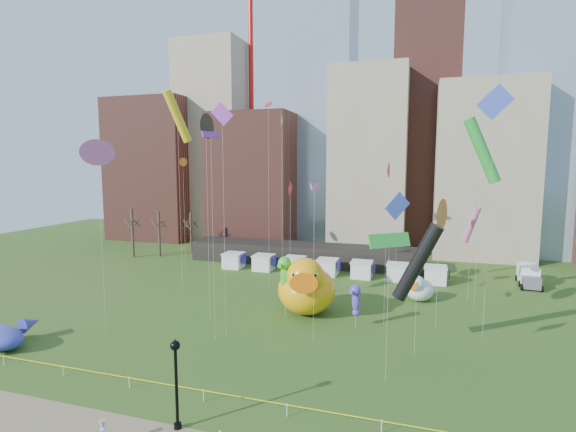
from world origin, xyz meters
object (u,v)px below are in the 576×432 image
(box_truck, at_px, (528,275))
(lamppost, at_px, (176,374))
(big_duck, at_px, (306,287))
(small_duck, at_px, (419,288))
(seahorse_green, at_px, (285,273))
(whale_inflatable, at_px, (1,336))
(seahorse_purple, at_px, (356,298))

(box_truck, bearing_deg, lamppost, -120.18)
(big_duck, xyz_separation_m, small_duck, (11.62, 8.35, -1.50))
(seahorse_green, distance_m, lamppost, 20.53)
(seahorse_green, bearing_deg, box_truck, 51.45)
(big_duck, distance_m, seahorse_green, 3.11)
(whale_inflatable, xyz_separation_m, box_truck, (49.27, 36.16, 0.24))
(small_duck, distance_m, seahorse_green, 17.14)
(whale_inflatable, relative_size, lamppost, 1.21)
(lamppost, bearing_deg, small_duck, 65.36)
(small_duck, bearing_deg, lamppost, -90.33)
(lamppost, bearing_deg, big_duck, 83.93)
(big_duck, xyz_separation_m, seahorse_purple, (5.69, -2.32, 0.03))
(small_duck, xyz_separation_m, lamppost, (-13.98, -30.48, 2.00))
(whale_inflatable, distance_m, lamppost, 22.15)
(whale_inflatable, bearing_deg, seahorse_green, 42.44)
(seahorse_purple, bearing_deg, seahorse_green, -160.87)
(big_duck, distance_m, whale_inflatable, 28.78)
(seahorse_purple, height_order, lamppost, lamppost)
(seahorse_green, xyz_separation_m, box_truck, (27.56, 21.45, -3.55))
(big_duck, relative_size, whale_inflatable, 1.31)
(big_duck, relative_size, small_duck, 1.91)
(whale_inflatable, bearing_deg, big_duck, 43.06)
(whale_inflatable, bearing_deg, box_truck, 44.60)
(seahorse_green, height_order, box_truck, seahorse_green)
(seahorse_green, relative_size, box_truck, 1.06)
(whale_inflatable, bearing_deg, lamppost, -6.88)
(seahorse_green, height_order, lamppost, seahorse_green)
(small_duck, height_order, seahorse_purple, seahorse_purple)
(seahorse_green, relative_size, seahorse_purple, 1.50)
(small_duck, xyz_separation_m, seahorse_purple, (-5.94, -10.67, 1.53))
(seahorse_green, distance_m, seahorse_purple, 7.81)
(big_duck, height_order, whale_inflatable, big_duck)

